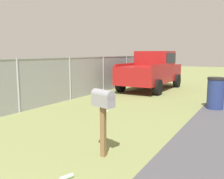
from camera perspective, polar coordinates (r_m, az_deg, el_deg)
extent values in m
cube|color=brown|center=(4.80, -2.03, -9.60)|extent=(0.09, 0.09, 0.98)
cube|color=gray|center=(4.65, -2.07, -2.55)|extent=(0.34, 0.51, 0.22)
cylinder|color=gray|center=(4.63, -2.07, -1.21)|extent=(0.34, 0.51, 0.20)
cube|color=red|center=(4.73, -1.37, -1.55)|extent=(0.02, 0.04, 0.18)
cube|color=maroon|center=(13.76, 8.87, 3.65)|extent=(4.96, 2.04, 0.90)
cube|color=maroon|center=(14.28, 9.82, 7.12)|extent=(1.70, 1.84, 0.76)
cube|color=black|center=(14.28, 9.82, 7.12)|extent=(1.65, 1.88, 0.53)
cube|color=maroon|center=(13.11, 3.45, 5.74)|extent=(2.57, 0.11, 0.12)
cube|color=maroon|center=(12.40, 11.04, 5.46)|extent=(2.57, 0.11, 0.12)
cylinder|color=black|center=(15.68, 7.62, 2.39)|extent=(0.76, 0.27, 0.76)
cylinder|color=black|center=(15.04, 14.62, 1.95)|extent=(0.76, 0.27, 0.76)
cylinder|color=black|center=(12.75, 2.00, 1.12)|extent=(0.76, 0.27, 0.76)
cylinder|color=black|center=(11.95, 10.41, 0.51)|extent=(0.76, 0.27, 0.76)
cylinder|color=navy|center=(9.58, 22.58, -1.02)|extent=(0.57, 0.57, 1.05)
cylinder|color=black|center=(9.51, 22.77, 2.33)|extent=(0.60, 0.60, 0.08)
cylinder|color=#9EA3A8|center=(8.83, -20.69, 0.87)|extent=(0.07, 0.07, 1.82)
cylinder|color=#9EA3A8|center=(10.75, -9.58, 2.52)|extent=(0.07, 0.07, 1.82)
cylinder|color=#9EA3A8|center=(12.95, -2.02, 3.59)|extent=(0.07, 0.07, 1.82)
cylinder|color=#9EA3A8|center=(15.32, 3.29, 4.30)|extent=(0.07, 0.07, 1.82)
cylinder|color=#9EA3A8|center=(17.78, 7.16, 4.80)|extent=(0.07, 0.07, 1.82)
cube|color=#9EA3A8|center=(10.70, -9.69, 7.22)|extent=(16.23, 0.04, 0.04)
cube|color=gray|center=(10.75, -9.58, 2.52)|extent=(16.23, 0.01, 1.82)
cylinder|color=#B2D8BF|center=(4.22, -10.39, -19.10)|extent=(0.23, 0.14, 0.07)
cube|color=silver|center=(8.61, -1.20, -4.90)|extent=(0.14, 0.12, 0.01)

